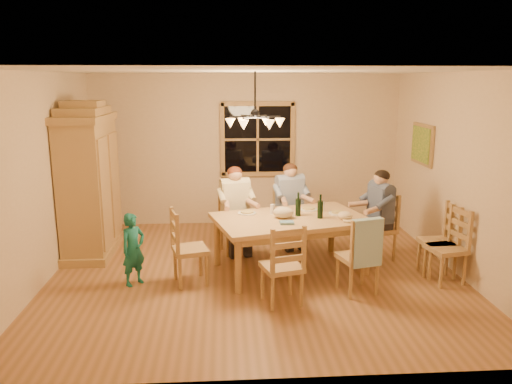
{
  "coord_description": "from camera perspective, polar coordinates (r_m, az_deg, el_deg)",
  "views": [
    {
      "loc": [
        -0.41,
        -6.44,
        2.59
      ],
      "look_at": [
        0.02,
        0.1,
        1.12
      ],
      "focal_mm": 35.0,
      "sensor_mm": 36.0,
      "label": 1
    }
  ],
  "objects": [
    {
      "name": "wall_left",
      "position": [
        6.96,
        -23.32,
        1.37
      ],
      "size": [
        0.02,
        5.0,
        2.7
      ],
      "primitive_type": "cube",
      "color": "beige",
      "rests_on": "floor"
    },
    {
      "name": "plate_plaid",
      "position": [
        7.24,
        6.02,
        -1.97
      ],
      "size": [
        0.26,
        0.26,
        0.02
      ],
      "primitive_type": "cylinder",
      "color": "white",
      "rests_on": "dining_table"
    },
    {
      "name": "dining_table",
      "position": [
        6.86,
        3.95,
        -3.67
      ],
      "size": [
        2.27,
        1.72,
        0.76
      ],
      "rotation": [
        0.0,
        0.0,
        0.27
      ],
      "color": "tan",
      "rests_on": "floor"
    },
    {
      "name": "ceiling",
      "position": [
        6.45,
        -0.11,
        13.65
      ],
      "size": [
        5.5,
        5.0,
        0.02
      ],
      "primitive_type": "cube",
      "color": "white",
      "rests_on": "wall_back"
    },
    {
      "name": "window",
      "position": [
        8.99,
        0.18,
        6.04
      ],
      "size": [
        1.3,
        0.06,
        1.3
      ],
      "color": "black",
      "rests_on": "wall_back"
    },
    {
      "name": "plate_slate",
      "position": [
        7.07,
        9.34,
        -2.42
      ],
      "size": [
        0.26,
        0.26,
        0.02
      ],
      "primitive_type": "cylinder",
      "color": "white",
      "rests_on": "dining_table"
    },
    {
      "name": "chair_far_left",
      "position": [
        7.66,
        -2.35,
        -4.72
      ],
      "size": [
        0.53,
        0.52,
        0.99
      ],
      "rotation": [
        0.0,
        0.0,
        3.41
      ],
      "color": "#AD894C",
      "rests_on": "floor"
    },
    {
      "name": "chair_near_left",
      "position": [
        5.97,
        2.97,
        -9.9
      ],
      "size": [
        0.53,
        0.52,
        0.99
      ],
      "rotation": [
        0.0,
        0.0,
        0.27
      ],
      "color": "#AD894C",
      "rests_on": "floor"
    },
    {
      "name": "painting",
      "position": [
        8.31,
        18.44,
        5.19
      ],
      "size": [
        0.06,
        0.78,
        0.64
      ],
      "color": "#A17845",
      "rests_on": "wall_right"
    },
    {
      "name": "napkin",
      "position": [
        6.52,
        3.54,
        -3.51
      ],
      "size": [
        0.21,
        0.18,
        0.03
      ],
      "primitive_type": "cube",
      "rotation": [
        0.0,
        0.0,
        0.27
      ],
      "color": "slate",
      "rests_on": "dining_table"
    },
    {
      "name": "chair_far_right",
      "position": [
        7.95,
        3.86,
        -4.08
      ],
      "size": [
        0.53,
        0.52,
        0.99
      ],
      "rotation": [
        0.0,
        0.0,
        3.41
      ],
      "color": "#AD894C",
      "rests_on": "floor"
    },
    {
      "name": "chair_end_right",
      "position": [
        7.6,
        13.73,
        -5.22
      ],
      "size": [
        0.52,
        0.53,
        0.99
      ],
      "rotation": [
        0.0,
        0.0,
        1.84
      ],
      "color": "#AD894C",
      "rests_on": "floor"
    },
    {
      "name": "wall_back",
      "position": [
        9.03,
        -1.1,
        4.79
      ],
      "size": [
        5.5,
        0.02,
        2.7
      ],
      "primitive_type": "cube",
      "color": "beige",
      "rests_on": "floor"
    },
    {
      "name": "wine_bottle_a",
      "position": [
        6.88,
        4.84,
        -1.38
      ],
      "size": [
        0.08,
        0.08,
        0.33
      ],
      "primitive_type": "cylinder",
      "color": "black",
      "rests_on": "dining_table"
    },
    {
      "name": "wine_glass_b",
      "position": [
        7.17,
        7.59,
        -1.65
      ],
      "size": [
        0.06,
        0.06,
        0.14
      ],
      "primitive_type": "cylinder",
      "color": "silver",
      "rests_on": "dining_table"
    },
    {
      "name": "chandelier",
      "position": [
        6.47,
        -0.1,
        8.13
      ],
      "size": [
        0.77,
        0.68,
        0.71
      ],
      "color": "black",
      "rests_on": "ceiling"
    },
    {
      "name": "child",
      "position": [
        6.61,
        -13.84,
        -6.38
      ],
      "size": [
        0.4,
        0.41,
        0.95
      ],
      "primitive_type": "imported",
      "rotation": [
        0.0,
        0.0,
        0.81
      ],
      "color": "#186C64",
      "rests_on": "floor"
    },
    {
      "name": "armoire",
      "position": [
        7.87,
        -18.47,
        0.78
      ],
      "size": [
        0.66,
        1.4,
        2.3
      ],
      "color": "#A17845",
      "rests_on": "floor"
    },
    {
      "name": "chair_spare_front",
      "position": [
        7.01,
        20.76,
        -7.25
      ],
      "size": [
        0.5,
        0.52,
        0.99
      ],
      "rotation": [
        0.0,
        0.0,
        1.78
      ],
      "color": "#AD894C",
      "rests_on": "floor"
    },
    {
      "name": "plate_woman",
      "position": [
        6.99,
        -1.03,
        -2.43
      ],
      "size": [
        0.26,
        0.26,
        0.02
      ],
      "primitive_type": "cylinder",
      "color": "white",
      "rests_on": "dining_table"
    },
    {
      "name": "adult_woman",
      "position": [
        7.51,
        -2.39,
        -0.8
      ],
      "size": [
        0.48,
        0.51,
        0.87
      ],
      "rotation": [
        0.0,
        0.0,
        3.41
      ],
      "color": "beige",
      "rests_on": "floor"
    },
    {
      "name": "chair_near_right",
      "position": [
        6.39,
        11.48,
        -8.59
      ],
      "size": [
        0.53,
        0.52,
        0.99
      ],
      "rotation": [
        0.0,
        0.0,
        0.27
      ],
      "color": "#AD894C",
      "rests_on": "floor"
    },
    {
      "name": "chair_end_left",
      "position": [
        6.58,
        -7.51,
        -7.79
      ],
      "size": [
        0.52,
        0.53,
        0.99
      ],
      "rotation": [
        0.0,
        0.0,
        -1.31
      ],
      "color": "#AD894C",
      "rests_on": "floor"
    },
    {
      "name": "wall_right",
      "position": [
        7.28,
        22.07,
        1.93
      ],
      "size": [
        0.02,
        5.0,
        2.7
      ],
      "primitive_type": "cube",
      "color": "beige",
      "rests_on": "floor"
    },
    {
      "name": "floor",
      "position": [
        6.95,
        -0.1,
        -9.2
      ],
      "size": [
        5.5,
        5.5,
        0.0
      ],
      "primitive_type": "plane",
      "color": "olive",
      "rests_on": "ground"
    },
    {
      "name": "adult_slate_man",
      "position": [
        7.45,
        13.94,
        -1.28
      ],
      "size": [
        0.51,
        0.48,
        0.87
      ],
      "rotation": [
        0.0,
        0.0,
        1.84
      ],
      "color": "#475272",
      "rests_on": "floor"
    },
    {
      "name": "wine_bottle_b",
      "position": [
        6.79,
        7.36,
        -1.63
      ],
      "size": [
        0.08,
        0.08,
        0.33
      ],
      "primitive_type": "cylinder",
      "color": "black",
      "rests_on": "dining_table"
    },
    {
      "name": "chair_spare_back",
      "position": [
        7.22,
        19.97,
        -6.6
      ],
      "size": [
        0.43,
        0.45,
        0.99
      ],
      "rotation": [
        0.0,
        0.0,
        1.6
      ],
      "color": "#AD894C",
      "rests_on": "floor"
    },
    {
      "name": "cloth_bundle",
      "position": [
        6.78,
        3.14,
        -2.34
      ],
      "size": [
        0.28,
        0.22,
        0.15
      ],
      "primitive_type": "ellipsoid",
      "color": "tan",
      "rests_on": "dining_table"
    },
    {
      "name": "wine_glass_a",
      "position": [
        6.96,
        1.89,
        -1.98
      ],
      "size": [
        0.06,
        0.06,
        0.14
      ],
      "primitive_type": "cylinder",
      "color": "silver",
      "rests_on": "dining_table"
    },
    {
      "name": "towel",
      "position": [
        6.1,
        12.55,
        -5.7
      ],
      "size": [
        0.39,
        0.2,
        0.58
      ],
      "primitive_type": "cube",
      "rotation": [
        0.0,
        0.0,
        0.27
      ],
      "color": "#92B9C6",
      "rests_on": "chair_near_right"
    },
    {
      "name": "cap",
      "position": [
        6.8,
        10.13,
        -2.66
      ],
      "size": [
        0.2,
        0.2,
        0.11
      ],
      "primitive_type": "ellipsoid",
      "color": "#D4BB8D",
      "rests_on": "dining_table"
    },
    {
      "name": "adult_plaid_man",
      "position": [
        7.81,
        3.92,
        -0.3
      ],
      "size": [
        0.48,
        0.51,
        0.87
      ],
      "rotation": [
        0.0,
        0.0,
        3.41
      ],
      "color": "#355192",
      "rests_on": "floor"
    }
  ]
}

